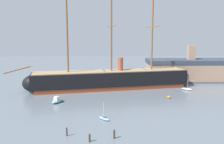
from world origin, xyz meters
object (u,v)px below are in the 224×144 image
Objects in this scene: tall_ship at (111,79)px; motorboat_alongside_bow at (57,100)px; dinghy_alongside_stern at (169,97)px; mooring_piling_left_pair at (90,138)px; mooring_piling_right_pair at (67,132)px; mooring_piling_nearest at (114,134)px; dinghy_far_left at (34,87)px; sailboat_near_centre at (104,118)px; dinghy_distant_centre at (108,82)px; dockside_warehouse_right at (191,70)px; sailboat_far_right at (187,89)px.

tall_ship is 26.06m from motorboat_alongside_bow.
dinghy_alongside_stern is 1.72× the size of mooring_piling_left_pair.
mooring_piling_left_pair is 0.86× the size of mooring_piling_right_pair.
dinghy_alongside_stern is at bearing -37.00° from tall_ship.
dinghy_far_left is at bearing 122.14° from mooring_piling_nearest.
dinghy_far_left is at bearing 117.10° from mooring_piling_left_pair.
tall_ship is at bearing -4.34° from dinghy_far_left.
dinghy_far_left is at bearing 175.66° from tall_ship.
mooring_piling_nearest is at bearing -57.62° from motorboat_alongside_bow.
sailboat_near_centre is 2.86× the size of mooring_piling_left_pair.
dinghy_distant_centre is 58.79m from mooring_piling_left_pair.
dinghy_alongside_stern is at bearing 44.18° from sailboat_near_centre.
mooring_piling_nearest is 0.04× the size of dockside_warehouse_right.
tall_ship reaches higher than motorboat_alongside_bow.
motorboat_alongside_bow is at bearing 113.12° from mooring_piling_left_pair.
tall_ship is at bearing 48.56° from motorboat_alongside_bow.
dinghy_distant_centre is at bearing 16.85° from dinghy_far_left.
dinghy_far_left is 1.25× the size of dinghy_distant_centre.
sailboat_far_right is at bearing -112.79° from dockside_warehouse_right.
tall_ship is 35.33m from sailboat_near_centre.
dockside_warehouse_right is at bearing 33.92° from motorboat_alongside_bow.
dockside_warehouse_right is at bearing 8.76° from dinghy_distant_centre.
sailboat_far_right is at bearing 52.52° from mooring_piling_left_pair.
sailboat_near_centre is 46.83m from dinghy_far_left.
tall_ship is 45.71m from mooring_piling_right_pair.
dinghy_far_left is at bearing 126.99° from sailboat_near_centre.
dinghy_far_left is 69.66m from dockside_warehouse_right.
mooring_piling_right_pair is at bearing -133.89° from dinghy_alongside_stern.
sailboat_near_centre reaches higher than dinghy_far_left.
sailboat_far_right is 2.28× the size of dinghy_distant_centre.
dockside_warehouse_right is at bearing 52.47° from mooring_piling_right_pair.
mooring_piling_nearest reaches higher than mooring_piling_left_pair.
mooring_piling_left_pair is (-4.13, -58.65, 0.51)m from dinghy_distant_centre.
mooring_piling_right_pair is (-4.92, 2.88, 0.12)m from mooring_piling_left_pair.
sailboat_near_centre is 44.67m from sailboat_far_right.
sailboat_near_centre is at bearing -135.82° from dinghy_alongside_stern.
dinghy_alongside_stern is 41.92m from mooring_piling_right_pair.
dinghy_distant_centre is (1.39, 46.36, -0.11)m from sailboat_near_centre.
motorboat_alongside_bow is at bearing -171.93° from dinghy_alongside_stern.
sailboat_near_centre is 2.50× the size of mooring_piling_nearest.
mooring_piling_left_pair is at bearing -123.34° from dockside_warehouse_right.
sailboat_near_centre is 0.82× the size of sailboat_far_right.
mooring_piling_left_pair is at bearing -96.25° from tall_ship.
mooring_piling_nearest is (-19.26, -31.64, 0.59)m from dinghy_alongside_stern.
tall_ship reaches higher than sailboat_far_right.
mooring_piling_right_pair is at bearing -129.15° from sailboat_near_centre.
mooring_piling_left_pair is 5.70m from mooring_piling_right_pair.
dinghy_distant_centre is (-20.01, 25.56, -0.04)m from dinghy_alongside_stern.
tall_ship is 16.09× the size of sailboat_near_centre.
dinghy_distant_centre is 1.31× the size of mooring_piling_right_pair.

